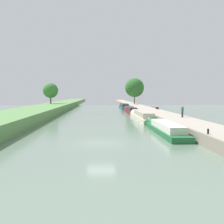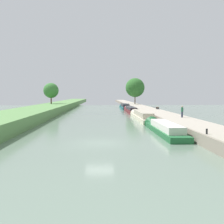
{
  "view_description": "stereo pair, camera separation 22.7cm",
  "coord_description": "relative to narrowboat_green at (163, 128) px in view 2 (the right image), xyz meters",
  "views": [
    {
      "loc": [
        -0.09,
        -23.15,
        4.3
      ],
      "look_at": [
        2.12,
        25.48,
        1.0
      ],
      "focal_mm": 42.41,
      "sensor_mm": 36.0,
      "label": 1
    },
    {
      "loc": [
        0.14,
        -23.16,
        4.3
      ],
      "look_at": [
        2.12,
        25.48,
        1.0
      ],
      "focal_mm": 42.41,
      "sensor_mm": 36.0,
      "label": 2
    }
  ],
  "objects": [
    {
      "name": "ground_plane",
      "position": [
        -7.06,
        -6.07,
        -0.5
      ],
      "size": [
        160.0,
        160.0,
        0.0
      ],
      "primitive_type": "plane",
      "color": "slate"
    },
    {
      "name": "right_towpath",
      "position": [
        3.73,
        -6.07,
        -0.01
      ],
      "size": [
        4.47,
        260.0,
        0.99
      ],
      "color": "#A89E8E",
      "rests_on": "ground_plane"
    },
    {
      "name": "stone_quay",
      "position": [
        1.37,
        -6.07,
        0.02
      ],
      "size": [
        0.25,
        260.0,
        1.04
      ],
      "color": "gray",
      "rests_on": "ground_plane"
    },
    {
      "name": "narrowboat_green",
      "position": [
        0.0,
        0.0,
        0.0
      ],
      "size": [
        2.05,
        13.74,
        1.96
      ],
      "color": "#1E6033",
      "rests_on": "ground_plane"
    },
    {
      "name": "narrowboat_cream",
      "position": [
        -0.07,
        15.55,
        0.1
      ],
      "size": [
        2.05,
        17.04,
        2.14
      ],
      "color": "beige",
      "rests_on": "ground_plane"
    },
    {
      "name": "narrowboat_maroon",
      "position": [
        -0.07,
        32.87,
        0.08
      ],
      "size": [
        1.81,
        16.38,
        1.87
      ],
      "color": "maroon",
      "rests_on": "ground_plane"
    },
    {
      "name": "narrowboat_teal",
      "position": [
        -0.01,
        49.33,
        0.09
      ],
      "size": [
        2.18,
        14.01,
        2.21
      ],
      "color": "#195B60",
      "rests_on": "ground_plane"
    },
    {
      "name": "tree_rightbank_midnear",
      "position": [
        4.44,
        59.41,
        5.97
      ],
      "size": [
        6.39,
        6.39,
        8.69
      ],
      "color": "brown",
      "rests_on": "right_towpath"
    },
    {
      "name": "tree_leftbank_downstream",
      "position": [
        -21.08,
        46.19,
        4.82
      ],
      "size": [
        4.26,
        4.26,
        5.84
      ],
      "color": "brown",
      "rests_on": "left_grassy_bank"
    },
    {
      "name": "person_walking",
      "position": [
        4.56,
        7.76,
        1.36
      ],
      "size": [
        0.34,
        0.34,
        1.66
      ],
      "color": "#282D42",
      "rests_on": "right_towpath"
    },
    {
      "name": "mooring_bollard_near",
      "position": [
        1.79,
        -7.9,
        0.71
      ],
      "size": [
        0.16,
        0.16,
        0.45
      ],
      "color": "black",
      "rests_on": "right_towpath"
    },
    {
      "name": "mooring_bollard_far",
      "position": [
        1.79,
        55.37,
        0.71
      ],
      "size": [
        0.16,
        0.16,
        0.45
      ],
      "color": "black",
      "rests_on": "right_towpath"
    },
    {
      "name": "park_bench",
      "position": [
        5.52,
        28.7,
        0.83
      ],
      "size": [
        0.44,
        1.5,
        0.47
      ],
      "color": "#333338",
      "rests_on": "right_towpath"
    }
  ]
}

